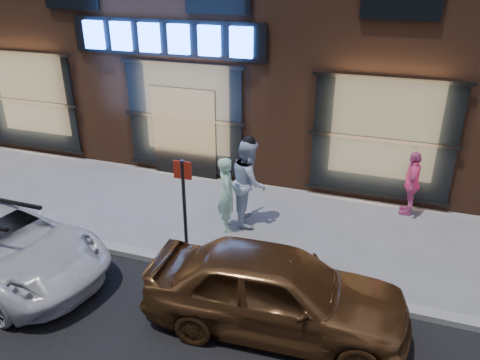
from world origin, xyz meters
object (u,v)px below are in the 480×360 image
(man_cap, at_px, (249,182))
(gold_sedan, at_px, (276,290))
(passerby, at_px, (412,183))
(sign_post, at_px, (184,203))
(man_bowtie, at_px, (227,194))

(man_cap, bearing_deg, gold_sedan, -173.99)
(passerby, bearing_deg, sign_post, -46.01)
(man_bowtie, distance_m, passerby, 4.21)
(man_cap, xyz_separation_m, passerby, (3.36, 1.55, -0.20))
(gold_sedan, xyz_separation_m, sign_post, (-2.07, 1.17, 0.59))
(man_bowtie, bearing_deg, sign_post, 140.32)
(passerby, distance_m, sign_post, 5.30)
(man_bowtie, relative_size, man_cap, 0.86)
(man_bowtie, distance_m, sign_post, 1.53)
(passerby, xyz_separation_m, sign_post, (-3.99, -3.45, 0.52))
(man_bowtie, height_order, passerby, man_bowtie)
(man_bowtie, bearing_deg, passerby, -89.61)
(man_cap, bearing_deg, sign_post, 142.77)
(sign_post, bearing_deg, man_cap, 69.44)
(man_bowtie, xyz_separation_m, gold_sedan, (1.78, -2.60, -0.14))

